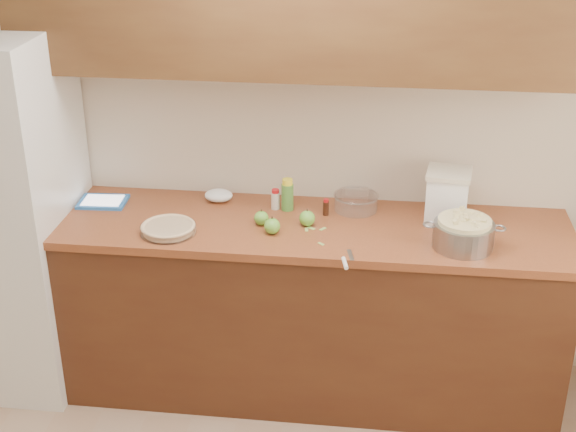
# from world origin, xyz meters

# --- Properties ---
(room_shell) EXTENTS (3.60, 3.60, 3.60)m
(room_shell) POSITION_xyz_m (0.00, 0.00, 1.30)
(room_shell) COLOR tan
(room_shell) RESTS_ON ground
(counter_run) EXTENTS (2.64, 0.68, 0.92)m
(counter_run) POSITION_xyz_m (0.00, 1.48, 0.46)
(counter_run) COLOR #482614
(counter_run) RESTS_ON ground
(fridge) EXTENTS (0.70, 0.70, 1.80)m
(fridge) POSITION_xyz_m (-1.44, 1.44, 0.90)
(fridge) COLOR silver
(fridge) RESTS_ON ground
(pie) EXTENTS (0.26, 0.26, 0.04)m
(pie) POSITION_xyz_m (-0.55, 1.30, 0.94)
(pie) COLOR silver
(pie) RESTS_ON counter_run
(colander) EXTENTS (0.36, 0.27, 0.14)m
(colander) POSITION_xyz_m (0.79, 1.33, 0.99)
(colander) COLOR gray
(colander) RESTS_ON counter_run
(flour_canister) EXTENTS (0.23, 0.23, 0.25)m
(flour_canister) POSITION_xyz_m (0.73, 1.60, 1.05)
(flour_canister) COLOR white
(flour_canister) RESTS_ON counter_run
(tablet) EXTENTS (0.24, 0.19, 0.02)m
(tablet) POSITION_xyz_m (-0.96, 1.59, 0.93)
(tablet) COLOR blue
(tablet) RESTS_ON counter_run
(paring_knife) EXTENTS (0.06, 0.19, 0.02)m
(paring_knife) POSITION_xyz_m (0.28, 1.10, 0.93)
(paring_knife) COLOR gray
(paring_knife) RESTS_ON counter_run
(lemon_bottle) EXTENTS (0.06, 0.06, 0.16)m
(lemon_bottle) POSITION_xyz_m (-0.04, 1.63, 1.00)
(lemon_bottle) COLOR #4C8C38
(lemon_bottle) RESTS_ON counter_run
(cinnamon_shaker) EXTENTS (0.04, 0.04, 0.10)m
(cinnamon_shaker) POSITION_xyz_m (-0.10, 1.63, 0.97)
(cinnamon_shaker) COLOR beige
(cinnamon_shaker) RESTS_ON counter_run
(vanilla_bottle) EXTENTS (0.03, 0.03, 0.08)m
(vanilla_bottle) POSITION_xyz_m (0.15, 1.59, 0.96)
(vanilla_bottle) COLOR black
(vanilla_bottle) RESTS_ON counter_run
(mixing_bowl) EXTENTS (0.22, 0.22, 0.08)m
(mixing_bowl) POSITION_xyz_m (0.30, 1.67, 0.96)
(mixing_bowl) COLOR silver
(mixing_bowl) RESTS_ON counter_run
(paper_towel) EXTENTS (0.15, 0.13, 0.06)m
(paper_towel) POSITION_xyz_m (-0.39, 1.69, 0.95)
(paper_towel) COLOR white
(paper_towel) RESTS_ON counter_run
(apple_left) EXTENTS (0.07, 0.07, 0.08)m
(apple_left) POSITION_xyz_m (-0.14, 1.44, 0.95)
(apple_left) COLOR #64AA35
(apple_left) RESTS_ON counter_run
(apple_center) EXTENTS (0.07, 0.07, 0.09)m
(apple_center) POSITION_xyz_m (0.08, 1.46, 0.96)
(apple_center) COLOR #64AA35
(apple_center) RESTS_ON counter_run
(apple_front) EXTENTS (0.07, 0.07, 0.09)m
(apple_front) POSITION_xyz_m (-0.07, 1.36, 0.96)
(apple_front) COLOR #64AA35
(apple_front) RESTS_ON counter_run
(peel_a) EXTENTS (0.04, 0.04, 0.00)m
(peel_a) POSITION_xyz_m (0.15, 1.43, 0.92)
(peel_a) COLOR #9DC25E
(peel_a) RESTS_ON counter_run
(peel_b) EXTENTS (0.02, 0.04, 0.00)m
(peel_b) POSITION_xyz_m (0.08, 1.41, 0.92)
(peel_b) COLOR #9DC25E
(peel_b) RESTS_ON counter_run
(peel_c) EXTENTS (0.04, 0.04, 0.00)m
(peel_c) POSITION_xyz_m (0.10, 1.43, 0.92)
(peel_c) COLOR #9DC25E
(peel_c) RESTS_ON counter_run
(peel_d) EXTENTS (0.03, 0.03, 0.00)m
(peel_d) POSITION_xyz_m (0.16, 1.27, 0.92)
(peel_d) COLOR #9DC25E
(peel_d) RESTS_ON counter_run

